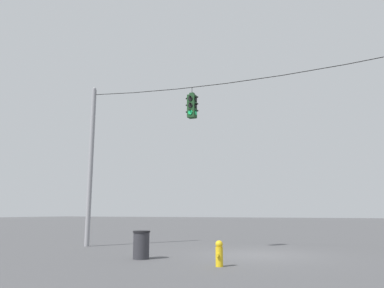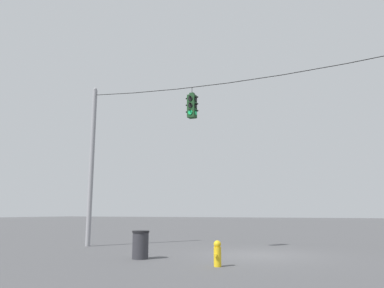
# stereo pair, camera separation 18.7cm
# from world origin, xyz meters

# --- Properties ---
(ground_plane) EXTENTS (200.00, 200.00, 0.00)m
(ground_plane) POSITION_xyz_m (0.00, 0.00, 0.00)
(ground_plane) COLOR #4C4C4F
(utility_pole_left) EXTENTS (0.23, 0.23, 7.81)m
(utility_pole_left) POSITION_xyz_m (-8.25, 0.30, 3.90)
(utility_pole_left) COLOR gray
(utility_pole_left) RESTS_ON ground_plane
(span_wire) EXTENTS (16.49, 0.03, 0.44)m
(span_wire) POSITION_xyz_m (-0.00, 0.30, 7.15)
(span_wire) COLOR black
(traffic_light_near_left_pole) EXTENTS (0.58, 0.58, 1.40)m
(traffic_light_near_left_pole) POSITION_xyz_m (-2.83, 0.30, 6.19)
(traffic_light_near_left_pole) COLOR #143819
(fire_hydrant) EXTENTS (0.22, 0.30, 0.75)m
(fire_hydrant) POSITION_xyz_m (-0.28, -3.48, 0.38)
(fire_hydrant) COLOR gold
(fire_hydrant) RESTS_ON ground_plane
(trash_bin) EXTENTS (0.60, 0.60, 0.95)m
(trash_bin) POSITION_xyz_m (-3.35, -2.85, 0.48)
(trash_bin) COLOR #2D2D33
(trash_bin) RESTS_ON ground_plane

